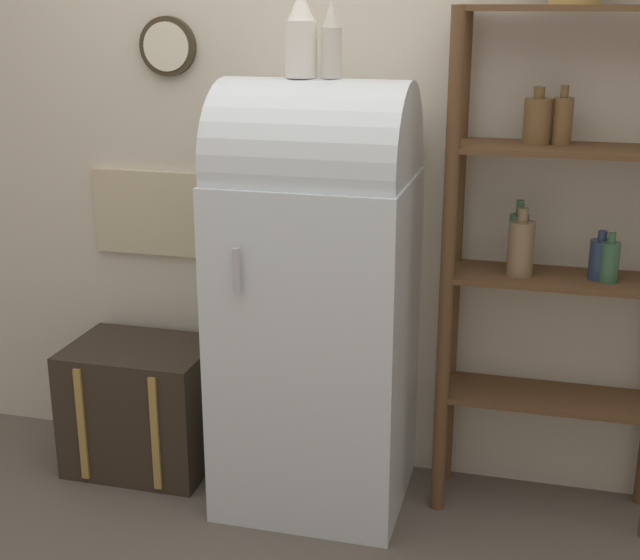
{
  "coord_description": "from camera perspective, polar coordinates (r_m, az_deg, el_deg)",
  "views": [
    {
      "loc": [
        0.79,
        -2.71,
        1.83
      ],
      "look_at": [
        0.01,
        0.25,
        0.87
      ],
      "focal_mm": 50.0,
      "sensor_mm": 36.0,
      "label": 1
    }
  ],
  "objects": [
    {
      "name": "suitcase_trunk",
      "position": [
        3.73,
        -11.3,
        -7.9
      ],
      "size": [
        0.56,
        0.43,
        0.52
      ],
      "color": "#33281E",
      "rests_on": "ground_plane"
    },
    {
      "name": "vase_center",
      "position": [
        3.06,
        0.74,
        14.99
      ],
      "size": [
        0.07,
        0.07,
        0.25
      ],
      "color": "beige",
      "rests_on": "refrigerator"
    },
    {
      "name": "vase_left",
      "position": [
        3.08,
        -1.22,
        15.29
      ],
      "size": [
        0.11,
        0.11,
        0.29
      ],
      "color": "white",
      "rests_on": "refrigerator"
    },
    {
      "name": "ground_plane",
      "position": [
        3.36,
        -1.37,
        -15.57
      ],
      "size": [
        12.0,
        12.0,
        0.0
      ],
      "primitive_type": "plane",
      "color": "#60564C"
    },
    {
      "name": "refrigerator",
      "position": [
        3.22,
        -0.25,
        -0.77
      ],
      "size": [
        0.67,
        0.63,
        1.58
      ],
      "color": "silver",
      "rests_on": "ground_plane"
    },
    {
      "name": "wall_back",
      "position": [
        3.41,
        1.08,
        9.29
      ],
      "size": [
        7.0,
        0.09,
        2.7
      ],
      "color": "beige",
      "rests_on": "ground_plane"
    },
    {
      "name": "shelf_unit",
      "position": [
        3.2,
        15.0,
        2.41
      ],
      "size": [
        0.8,
        0.29,
        1.82
      ],
      "color": "brown",
      "rests_on": "ground_plane"
    }
  ]
}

